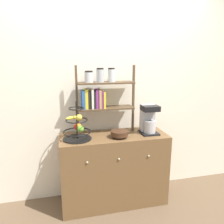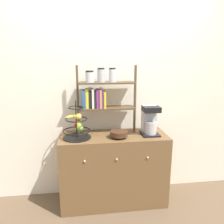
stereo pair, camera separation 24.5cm
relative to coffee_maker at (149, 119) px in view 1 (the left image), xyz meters
name	(u,v)px [view 1 (the left image)]	position (x,y,z in m)	size (l,w,h in m)	color
ground_plane	(118,213)	(-0.42, -0.23, -1.02)	(12.00, 12.00, 0.00)	brown
wall_back	(108,94)	(-0.42, 0.29, 0.28)	(7.00, 0.05, 2.60)	silver
sideboard	(114,169)	(-0.42, 0.01, -0.59)	(1.24, 0.49, 0.85)	brown
coffee_maker	(149,119)	(0.00, 0.00, 0.00)	(0.20, 0.22, 0.34)	black
fruit_stand	(77,127)	(-0.84, -0.01, -0.03)	(0.31, 0.31, 0.42)	black
wooden_bowl	(119,133)	(-0.38, -0.08, -0.12)	(0.20, 0.20, 0.08)	#422819
shelf_hutch	(99,93)	(-0.57, 0.12, 0.31)	(0.69, 0.20, 0.79)	brown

